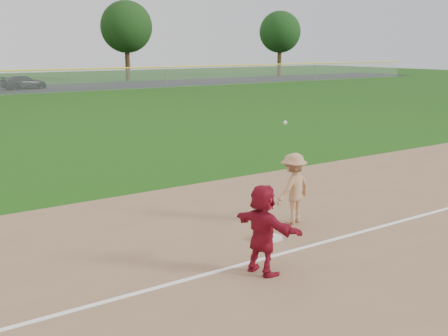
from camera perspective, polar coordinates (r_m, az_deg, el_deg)
ground at (r=11.86m, az=4.19°, el=-7.42°), size 160.00×160.00×0.00m
foul_line at (r=11.29m, az=6.78°, el=-8.39°), size 60.00×0.10×0.01m
first_base at (r=11.86m, az=4.41°, el=-7.07°), size 0.49×0.49×0.10m
base_runner at (r=9.96m, az=3.96°, el=-6.24°), size 0.69×1.57×1.63m
car_right at (r=56.70m, az=-19.69°, el=8.20°), size 4.60×2.51×1.26m
first_base_play at (r=12.85m, az=7.06°, el=-2.05°), size 1.15×0.80×2.43m
tree_3 at (r=68.01m, az=-9.90°, el=13.94°), size 6.00×6.00×9.19m
tree_4 at (r=78.70m, az=5.71°, el=13.58°), size 5.60×5.60×8.67m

